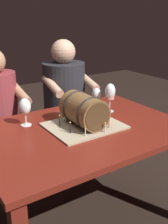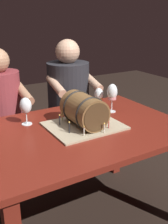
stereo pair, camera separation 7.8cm
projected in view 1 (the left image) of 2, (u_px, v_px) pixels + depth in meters
name	position (u px, v px, depth m)	size (l,w,h in m)	color
ground_plane	(82.00, 219.00, 2.00)	(8.00, 8.00, 0.00)	black
dining_table	(82.00, 143.00, 1.79)	(1.31, 0.93, 0.72)	maroon
barrel_cake	(84.00, 112.00, 1.74)	(0.46, 0.38, 0.22)	tan
wine_glass_amber	(97.00, 95.00, 2.07)	(0.07, 0.07, 0.16)	white
wine_glass_empty	(25.00, 107.00, 1.75)	(0.08, 0.08, 0.18)	white
wine_glass_rose	(110.00, 93.00, 2.00)	(0.08, 0.08, 0.21)	white
person_seated_left	(0.00, 127.00, 2.26)	(0.36, 0.45, 1.17)	#4C1B1E
person_seated_right	(65.00, 108.00, 2.56)	(0.43, 0.50, 1.20)	black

